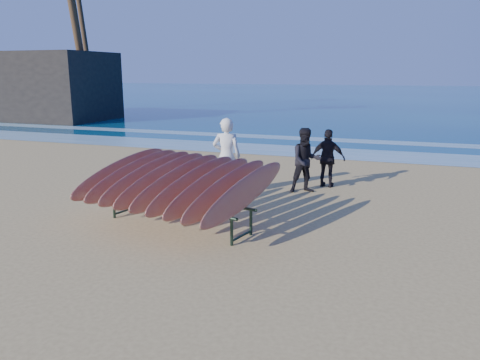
{
  "coord_description": "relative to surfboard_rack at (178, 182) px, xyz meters",
  "views": [
    {
      "loc": [
        2.9,
        -7.53,
        3.01
      ],
      "look_at": [
        0.0,
        0.8,
        0.95
      ],
      "focal_mm": 35.0,
      "sensor_mm": 36.0,
      "label": 1
    }
  ],
  "objects": [
    {
      "name": "person_dark_b",
      "position": [
        2.27,
        4.24,
        -0.13
      ],
      "size": [
        0.93,
        0.45,
        1.54
      ],
      "primitive_type": "imported",
      "rotation": [
        0.0,
        0.0,
        3.06
      ],
      "color": "black",
      "rests_on": "ground"
    },
    {
      "name": "person_dark_a",
      "position": [
        1.83,
        3.49,
        -0.08
      ],
      "size": [
        0.99,
        0.92,
        1.64
      ],
      "primitive_type": "imported",
      "rotation": [
        0.0,
        0.0,
        0.48
      ],
      "color": "black",
      "rests_on": "ground"
    },
    {
      "name": "foam_far",
      "position": [
        1.16,
        13.06,
        -0.89
      ],
      "size": [
        160.0,
        160.0,
        0.0
      ],
      "primitive_type": "plane",
      "color": "white",
      "rests_on": "ground"
    },
    {
      "name": "ground",
      "position": [
        1.16,
        -0.44,
        -0.9
      ],
      "size": [
        120.0,
        120.0,
        0.0
      ],
      "primitive_type": "plane",
      "color": "tan",
      "rests_on": "ground"
    },
    {
      "name": "building",
      "position": [
        -18.17,
        16.42,
        1.18
      ],
      "size": [
        9.36,
        5.2,
        4.16
      ],
      "primitive_type": "cube",
      "color": "#2D2823",
      "rests_on": "ground"
    },
    {
      "name": "foam_near",
      "position": [
        1.16,
        9.56,
        -0.89
      ],
      "size": [
        160.0,
        160.0,
        0.0
      ],
      "primitive_type": "plane",
      "color": "white",
      "rests_on": "ground"
    },
    {
      "name": "surfboard_rack",
      "position": [
        0.0,
        0.0,
        0.0
      ],
      "size": [
        3.73,
        3.43,
        1.45
      ],
      "rotation": [
        0.0,
        0.0,
        -0.23
      ],
      "color": "#1C2D21",
      "rests_on": "ground"
    },
    {
      "name": "person_white",
      "position": [
        0.01,
        2.66,
        0.06
      ],
      "size": [
        0.77,
        0.59,
        1.91
      ],
      "primitive_type": "imported",
      "rotation": [
        0.0,
        0.0,
        3.34
      ],
      "color": "silver",
      "rests_on": "ground"
    },
    {
      "name": "ocean",
      "position": [
        1.16,
        54.56,
        -0.89
      ],
      "size": [
        160.0,
        160.0,
        0.0
      ],
      "primitive_type": "plane",
      "color": "navy",
      "rests_on": "ground"
    }
  ]
}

